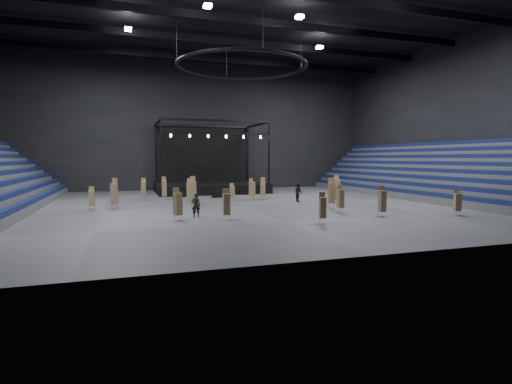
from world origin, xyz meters
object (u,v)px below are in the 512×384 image
object	(u,v)px
chair_stack_9	(337,187)
chair_stack_0	(252,189)
chair_stack_2	(193,191)
chair_stack_10	(226,204)
chair_stack_14	(263,188)
chair_stack_12	(337,193)
chair_stack_5	(323,207)
crew_member	(299,192)
man_center	(196,205)
chair_stack_15	(458,202)
flight_case_left	(181,194)
chair_stack_13	(332,192)
chair_stack_6	(178,203)
flight_case_mid	(218,194)
chair_stack_3	(114,193)
chair_stack_16	(232,191)
chair_stack_17	(189,190)
chair_stack_8	(164,188)
chair_stack_1	(92,198)
stage	(209,181)
chair_stack_4	(382,201)
flight_case_right	(244,192)
chair_stack_7	(143,189)
chair_stack_11	(340,198)

from	to	relation	value
chair_stack_9	chair_stack_0	bearing A→B (deg)	179.89
chair_stack_2	chair_stack_10	xyz separation A→B (m)	(1.01, -8.69, -0.22)
chair_stack_9	chair_stack_14	size ratio (longest dim) A/B	1.09
chair_stack_12	chair_stack_5	bearing A→B (deg)	-125.08
chair_stack_9	crew_member	size ratio (longest dim) A/B	1.37
man_center	crew_member	world-z (taller)	crew_member
chair_stack_15	crew_member	distance (m)	15.22
chair_stack_15	crew_member	size ratio (longest dim) A/B	1.10
flight_case_left	chair_stack_13	distance (m)	18.56
man_center	chair_stack_10	bearing A→B (deg)	137.55
chair_stack_6	chair_stack_9	xyz separation A→B (m)	(18.56, 10.13, 0.12)
man_center	flight_case_mid	bearing A→B (deg)	-102.47
flight_case_left	chair_stack_3	xyz separation A→B (m)	(-6.99, -9.18, 1.05)
chair_stack_16	chair_stack_0	bearing A→B (deg)	6.23
chair_stack_12	chair_stack_13	distance (m)	4.04
chair_stack_3	chair_stack_17	size ratio (longest dim) A/B	1.11
flight_case_mid	chair_stack_8	distance (m)	6.11
flight_case_mid	chair_stack_1	size ratio (longest dim) A/B	0.60
stage	chair_stack_12	world-z (taller)	stage
chair_stack_2	chair_stack_9	world-z (taller)	chair_stack_2
chair_stack_4	crew_member	distance (m)	11.84
chair_stack_4	flight_case_left	bearing A→B (deg)	126.78
flight_case_right	chair_stack_17	xyz separation A→B (m)	(-7.78, -7.31, 0.94)
flight_case_left	flight_case_mid	xyz separation A→B (m)	(3.92, -1.84, 0.06)
flight_case_left	chair_stack_10	size ratio (longest dim) A/B	0.45
chair_stack_7	chair_stack_13	xyz separation A→B (m)	(15.87, -11.50, 0.15)
chair_stack_1	chair_stack_16	distance (m)	13.80
chair_stack_2	chair_stack_1	bearing A→B (deg)	177.20
chair_stack_11	chair_stack_17	bearing A→B (deg)	134.82
chair_stack_15	chair_stack_17	distance (m)	23.99
chair_stack_5	chair_stack_16	xyz separation A→B (m)	(-2.33, 15.74, -0.11)
chair_stack_1	chair_stack_10	world-z (taller)	chair_stack_10
chair_stack_4	stage	bearing A→B (deg)	111.63
chair_stack_17	chair_stack_0	bearing A→B (deg)	23.73
chair_stack_2	chair_stack_15	xyz separation A→B (m)	(18.71, -12.04, -0.32)
chair_stack_6	chair_stack_15	xyz separation A→B (m)	(21.09, -4.14, -0.15)
chair_stack_2	chair_stack_6	size ratio (longest dim) A/B	1.18
chair_stack_0	chair_stack_16	distance (m)	2.32
chair_stack_12	man_center	size ratio (longest dim) A/B	1.08
chair_stack_11	chair_stack_14	distance (m)	11.93
flight_case_left	chair_stack_4	xyz separation A→B (m)	(12.76, -20.32, 0.88)
crew_member	chair_stack_13	bearing A→B (deg)	-169.80
chair_stack_4	chair_stack_8	world-z (taller)	chair_stack_8
chair_stack_1	chair_stack_12	bearing A→B (deg)	-3.71
man_center	chair_stack_13	bearing A→B (deg)	-165.31
flight_case_left	chair_stack_6	size ratio (longest dim) A/B	0.44
chair_stack_2	chair_stack_5	distance (m)	13.93
flight_case_right	chair_stack_0	world-z (taller)	chair_stack_0
chair_stack_17	crew_member	distance (m)	11.16
man_center	chair_stack_0	bearing A→B (deg)	-120.12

